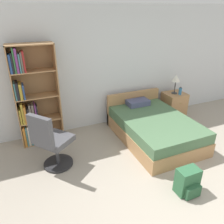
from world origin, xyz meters
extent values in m
cube|color=silver|center=(0.00, 3.23, 1.30)|extent=(9.00, 0.06, 2.60)
cube|color=#AD7F51|center=(-2.07, 2.96, 0.98)|extent=(0.02, 0.33, 1.95)
cube|color=#AD7F51|center=(-1.28, 2.96, 0.98)|extent=(0.02, 0.33, 1.95)
cube|color=#936C45|center=(-1.67, 3.11, 0.98)|extent=(0.81, 0.01, 1.95)
cube|color=#AD7F51|center=(-1.67, 2.96, 0.01)|extent=(0.77, 0.31, 0.02)
cube|color=orange|center=(-2.02, 2.93, 0.22)|extent=(0.04, 0.25, 0.41)
cube|color=teal|center=(-1.99, 2.92, 0.22)|extent=(0.02, 0.24, 0.40)
cube|color=beige|center=(-1.95, 2.93, 0.22)|extent=(0.04, 0.25, 0.41)
cube|color=teal|center=(-1.90, 2.90, 0.20)|extent=(0.04, 0.19, 0.37)
cube|color=#7A387F|center=(-1.85, 2.91, 0.20)|extent=(0.04, 0.22, 0.36)
cube|color=black|center=(-1.80, 2.91, 0.21)|extent=(0.04, 0.22, 0.38)
cube|color=#AD7F51|center=(-1.67, 2.96, 0.50)|extent=(0.77, 0.31, 0.02)
cube|color=gold|center=(-2.03, 2.92, 0.66)|extent=(0.03, 0.23, 0.30)
cube|color=gold|center=(-1.99, 2.93, 0.71)|extent=(0.04, 0.25, 0.41)
cube|color=orange|center=(-1.94, 2.92, 0.68)|extent=(0.04, 0.23, 0.34)
cube|color=black|center=(-1.89, 2.93, 0.66)|extent=(0.03, 0.25, 0.30)
cube|color=#665B51|center=(-1.85, 2.90, 0.69)|extent=(0.04, 0.20, 0.36)
cube|color=#665B51|center=(-1.80, 2.90, 0.69)|extent=(0.04, 0.19, 0.35)
cube|color=#7A387F|center=(-1.75, 2.92, 0.69)|extent=(0.02, 0.24, 0.36)
cube|color=black|center=(-1.73, 2.91, 0.68)|extent=(0.02, 0.22, 0.33)
cube|color=#AD7F51|center=(-1.67, 2.96, 0.99)|extent=(0.77, 0.31, 0.02)
cube|color=teal|center=(-2.04, 2.92, 1.15)|extent=(0.02, 0.23, 0.32)
cube|color=black|center=(-2.00, 2.93, 1.16)|extent=(0.04, 0.25, 0.32)
cube|color=gold|center=(-1.95, 2.93, 1.14)|extent=(0.04, 0.26, 0.29)
cube|color=navy|center=(-1.90, 2.90, 1.13)|extent=(0.03, 0.20, 0.28)
cube|color=#AD7F51|center=(-1.67, 2.96, 1.48)|extent=(0.77, 0.31, 0.02)
cube|color=navy|center=(-2.03, 2.89, 1.65)|extent=(0.04, 0.19, 0.32)
cube|color=black|center=(-1.99, 2.91, 1.66)|extent=(0.02, 0.23, 0.35)
cube|color=#2D6638|center=(-1.96, 2.93, 1.70)|extent=(0.03, 0.26, 0.43)
cube|color=#7A387F|center=(-1.92, 2.90, 1.69)|extent=(0.04, 0.19, 0.42)
cube|color=teal|center=(-1.88, 2.90, 1.65)|extent=(0.02, 0.20, 0.32)
cube|color=#665B51|center=(-1.84, 2.91, 1.66)|extent=(0.03, 0.21, 0.35)
cube|color=maroon|center=(-1.81, 2.89, 1.67)|extent=(0.03, 0.19, 0.36)
cube|color=#AD7F51|center=(-1.67, 2.96, 1.94)|extent=(0.81, 0.33, 0.02)
cube|color=#AD7F51|center=(0.46, 2.10, 0.14)|extent=(1.32, 1.95, 0.29)
cube|color=#4C704C|center=(0.46, 2.10, 0.39)|extent=(1.30, 1.91, 0.21)
cube|color=#AD7F51|center=(0.46, 3.03, 0.37)|extent=(1.32, 0.08, 0.75)
cube|color=#4C5175|center=(0.46, 2.82, 0.56)|extent=(0.50, 0.30, 0.12)
cylinder|color=#232326|center=(-1.54, 2.05, 0.02)|extent=(0.51, 0.51, 0.04)
cylinder|color=#333338|center=(-1.54, 2.05, 0.25)|extent=(0.06, 0.06, 0.41)
cube|color=#4C4C51|center=(-1.54, 2.05, 0.50)|extent=(0.67, 0.67, 0.10)
cube|color=#4C4C51|center=(-1.76, 1.87, 0.81)|extent=(0.34, 0.39, 0.51)
cube|color=#AD7F51|center=(1.53, 2.86, 0.30)|extent=(0.51, 0.46, 0.61)
sphere|color=tan|center=(1.53, 2.62, 0.43)|extent=(0.02, 0.02, 0.02)
cylinder|color=#333333|center=(1.50, 2.86, 0.62)|extent=(0.14, 0.14, 0.02)
cylinder|color=#333333|center=(1.50, 2.86, 0.77)|extent=(0.02, 0.02, 0.29)
cone|color=white|center=(1.50, 2.86, 1.00)|extent=(0.20, 0.20, 0.16)
cylinder|color=teal|center=(1.58, 2.74, 0.69)|extent=(0.07, 0.07, 0.17)
cylinder|color=#2D2D33|center=(1.58, 2.74, 0.79)|extent=(0.05, 0.05, 0.02)
cube|color=#2D603D|center=(0.09, 0.65, 0.21)|extent=(0.32, 0.21, 0.41)
cube|color=#275234|center=(0.09, 0.51, 0.11)|extent=(0.25, 0.07, 0.18)
camera|label=1|loc=(-1.90, -1.17, 2.48)|focal=35.00mm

